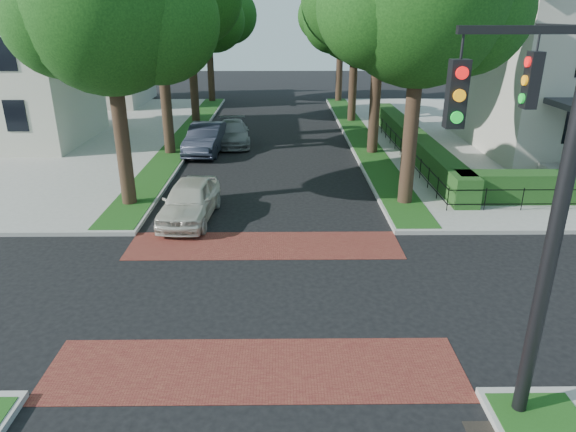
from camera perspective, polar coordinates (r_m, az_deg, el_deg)
The scene contains 19 objects.
ground at distance 14.25m, azimuth -3.03°, elevation -8.67°, with size 120.00×120.00×0.00m, color black.
crosswalk_far at distance 17.09m, azimuth -2.62°, elevation -3.26°, with size 9.00×2.20×0.01m, color maroon.
crosswalk_near at distance 11.60m, azimuth -3.67°, elevation -16.62°, with size 9.00×2.20×0.01m, color maroon.
storm_drain at distance 10.87m, azimuth 20.88°, elevation -21.36°, with size 0.65×0.45×0.01m, color black.
grass_strip_ne at distance 32.54m, azimuth 7.95°, elevation 8.87°, with size 1.60×29.80×0.02m, color #1B4112.
grass_strip_nw at distance 32.74m, azimuth -11.32°, elevation 8.74°, with size 1.60×29.80×0.02m, color #1B4112.
tree_right_near at distance 20.18m, azimuth 14.82°, elevation 22.18°, with size 7.75×6.67×10.66m.
tree_right_far at distance 36.87m, azimuth 7.66°, elevation 20.93°, with size 7.25×6.23×9.74m.
tree_right_back at distance 45.81m, azimuth 6.05°, elevation 21.52°, with size 7.50×6.45×10.20m.
tree_left_near at distance 20.44m, azimuth -18.99°, elevation 20.73°, with size 7.50×6.45×10.20m.
tree_left_far at distance 37.02m, azimuth -10.70°, elevation 21.09°, with size 7.00×6.02×9.86m.
tree_left_back at distance 45.94m, azimuth -8.75°, elevation 21.58°, with size 7.75×6.66×10.44m.
hedge_main_road at distance 28.93m, azimuth 13.71°, elevation 8.09°, with size 1.00×18.00×1.20m, color #1B4317.
fence_main_road at distance 28.78m, azimuth 12.13°, elevation 7.85°, with size 0.06×18.00×0.90m, color black, non-canonical shape.
house_left_far at distance 47.19m, azimuth -21.62°, elevation 17.51°, with size 10.00×9.00×10.14m.
traffic_signal at distance 9.31m, azimuth 26.81°, elevation 3.90°, with size 2.17×2.00×8.00m.
parked_car_front at distance 19.34m, azimuth -10.86°, elevation 1.72°, with size 1.75×4.35×1.48m, color beige.
parked_car_middle at distance 28.89m, azimuth -9.09°, elevation 8.51°, with size 1.68×4.83×1.59m, color #222633.
parked_car_rear at distance 30.69m, azimuth -6.13°, elevation 9.17°, with size 1.88×4.61×1.34m, color slate.
Camera 1 is at (0.61, -12.31, 7.15)m, focal length 32.00 mm.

